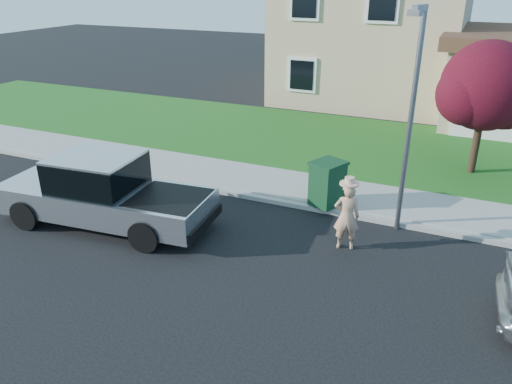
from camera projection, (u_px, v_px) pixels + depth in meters
ground at (211, 250)px, 11.22m from camera, size 80.00×80.00×0.00m
curb at (296, 205)px, 13.25m from camera, size 40.00×0.20×0.12m
sidewalk at (309, 189)px, 14.16m from camera, size 40.00×2.00×0.15m
lawn at (349, 144)px, 17.94m from camera, size 40.00×7.00×0.10m
house at (403, 32)px, 23.15m from camera, size 14.00×11.30×6.85m
pickup_truck at (104, 193)px, 12.08m from camera, size 5.54×2.31×1.77m
woman at (347, 215)px, 10.99m from camera, size 0.65×0.51×1.72m
ornamental_tree at (487, 90)px, 14.32m from camera, size 2.86×2.58×3.93m
trash_bin at (327, 183)px, 12.86m from camera, size 0.99×1.04×1.17m
street_lamp at (411, 111)px, 10.94m from camera, size 0.34×0.67×5.14m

